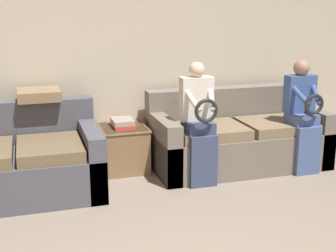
{
  "coord_description": "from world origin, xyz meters",
  "views": [
    {
      "loc": [
        -0.92,
        -2.0,
        1.75
      ],
      "look_at": [
        0.25,
        1.81,
        0.71
      ],
      "focal_mm": 50.0,
      "sensor_mm": 36.0,
      "label": 1
    }
  ],
  "objects_px": {
    "child_left_seated": "(199,119)",
    "child_right_seated": "(303,112)",
    "couch_side": "(16,163)",
    "side_shelf": "(124,148)",
    "book_stack": "(123,123)",
    "throw_pillow": "(39,95)",
    "couch_main": "(237,139)"
  },
  "relations": [
    {
      "from": "child_right_seated",
      "to": "throw_pillow",
      "type": "height_order",
      "value": "child_right_seated"
    },
    {
      "from": "child_right_seated",
      "to": "side_shelf",
      "type": "xyz_separation_m",
      "value": [
        -1.81,
        0.56,
        -0.4
      ]
    },
    {
      "from": "book_stack",
      "to": "child_right_seated",
      "type": "bearing_deg",
      "value": -17.61
    },
    {
      "from": "couch_side",
      "to": "side_shelf",
      "type": "distance_m",
      "value": 1.15
    },
    {
      "from": "couch_main",
      "to": "child_left_seated",
      "type": "height_order",
      "value": "child_left_seated"
    },
    {
      "from": "child_left_seated",
      "to": "child_right_seated",
      "type": "distance_m",
      "value": 1.17
    },
    {
      "from": "child_left_seated",
      "to": "side_shelf",
      "type": "distance_m",
      "value": 0.95
    },
    {
      "from": "couch_main",
      "to": "child_left_seated",
      "type": "relative_size",
      "value": 1.57
    },
    {
      "from": "couch_main",
      "to": "book_stack",
      "type": "relative_size",
      "value": 6.32
    },
    {
      "from": "child_left_seated",
      "to": "throw_pillow",
      "type": "distance_m",
      "value": 1.61
    },
    {
      "from": "child_right_seated",
      "to": "throw_pillow",
      "type": "xyz_separation_m",
      "value": [
        -2.66,
        0.57,
        0.23
      ]
    },
    {
      "from": "child_left_seated",
      "to": "child_right_seated",
      "type": "bearing_deg",
      "value": 0.02
    },
    {
      "from": "couch_side",
      "to": "side_shelf",
      "type": "relative_size",
      "value": 2.95
    },
    {
      "from": "couch_main",
      "to": "child_left_seated",
      "type": "bearing_deg",
      "value": -148.95
    },
    {
      "from": "couch_main",
      "to": "child_right_seated",
      "type": "relative_size",
      "value": 1.59
    },
    {
      "from": "side_shelf",
      "to": "book_stack",
      "type": "xyz_separation_m",
      "value": [
        -0.0,
        0.01,
        0.27
      ]
    },
    {
      "from": "couch_main",
      "to": "throw_pillow",
      "type": "relative_size",
      "value": 4.59
    },
    {
      "from": "couch_main",
      "to": "throw_pillow",
      "type": "distance_m",
      "value": 2.16
    },
    {
      "from": "side_shelf",
      "to": "book_stack",
      "type": "bearing_deg",
      "value": 101.0
    },
    {
      "from": "couch_main",
      "to": "child_right_seated",
      "type": "bearing_deg",
      "value": -31.02
    },
    {
      "from": "child_left_seated",
      "to": "side_shelf",
      "type": "height_order",
      "value": "child_left_seated"
    },
    {
      "from": "child_left_seated",
      "to": "side_shelf",
      "type": "relative_size",
      "value": 2.29
    },
    {
      "from": "couch_side",
      "to": "child_left_seated",
      "type": "xyz_separation_m",
      "value": [
        1.74,
        -0.23,
        0.35
      ]
    },
    {
      "from": "book_stack",
      "to": "throw_pillow",
      "type": "height_order",
      "value": "throw_pillow"
    },
    {
      "from": "couch_side",
      "to": "throw_pillow",
      "type": "xyz_separation_m",
      "value": [
        0.26,
        0.35,
        0.58
      ]
    },
    {
      "from": "couch_main",
      "to": "side_shelf",
      "type": "distance_m",
      "value": 1.25
    },
    {
      "from": "child_left_seated",
      "to": "book_stack",
      "type": "distance_m",
      "value": 0.88
    },
    {
      "from": "couch_side",
      "to": "child_right_seated",
      "type": "xyz_separation_m",
      "value": [
        2.91,
        -0.23,
        0.35
      ]
    },
    {
      "from": "child_left_seated",
      "to": "child_right_seated",
      "type": "height_order",
      "value": "child_left_seated"
    },
    {
      "from": "child_left_seated",
      "to": "book_stack",
      "type": "height_order",
      "value": "child_left_seated"
    },
    {
      "from": "side_shelf",
      "to": "couch_main",
      "type": "bearing_deg",
      "value": -9.82
    },
    {
      "from": "child_right_seated",
      "to": "side_shelf",
      "type": "relative_size",
      "value": 2.25
    }
  ]
}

